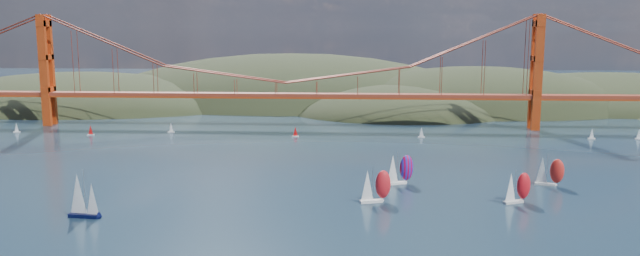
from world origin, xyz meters
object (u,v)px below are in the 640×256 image
Objects in this scene: racer_rwb at (399,169)px; racer_2 at (549,171)px; racer_1 at (517,187)px; sloop_navy at (82,196)px; racer_0 at (375,185)px.

racer_2 is at bearing -18.67° from racer_rwb.
racer_rwb is (-31.54, 19.46, 0.33)m from racer_1.
racer_2 is 46.51m from racer_rwb.
racer_1 is (116.00, 20.26, -1.06)m from sloop_navy.
racer_0 is 39.86m from racer_1.
racer_0 is 59.10m from racer_2.
racer_0 is (76.19, 18.47, -0.75)m from sloop_navy.
racer_rwb reaches higher than racer_2.
racer_2 is at bearing 29.55° from racer_1.
sloop_navy is 1.32× the size of racer_1.
sloop_navy is 1.23× the size of racer_0.
racer_2 is 0.94× the size of racer_rwb.
sloop_navy is at bearing -145.67° from racer_2.
racer_1 is 37.06m from racer_rwb.
racer_1 is at bearing -51.50° from racer_rwb.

